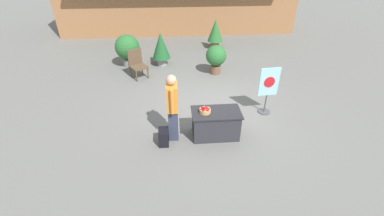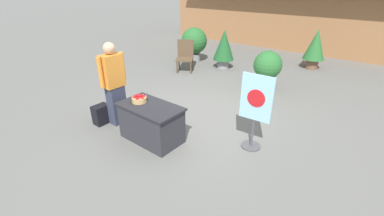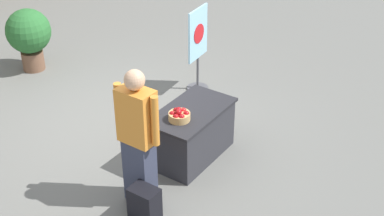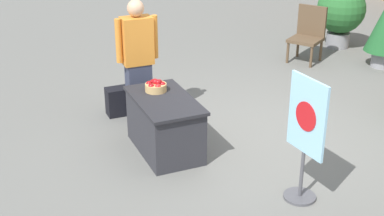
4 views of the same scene
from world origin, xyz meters
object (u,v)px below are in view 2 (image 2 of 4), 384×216
at_px(backpack, 101,114).
at_px(patio_chair, 185,55).
at_px(person_visitor, 114,84).
at_px(potted_plant_near_right, 268,67).
at_px(display_table, 151,123).
at_px(potted_plant_near_left, 194,42).
at_px(potted_plant_far_right, 315,47).
at_px(poster_board, 255,110).
at_px(apple_basket, 139,99).
at_px(potted_plant_far_left, 224,46).

relative_size(backpack, patio_chair, 0.41).
bearing_deg(patio_chair, person_visitor, -14.26).
xyz_separation_m(backpack, potted_plant_near_right, (1.94, 4.06, 0.47)).
distance_m(display_table, potted_plant_near_right, 3.88).
height_order(display_table, potted_plant_near_left, potted_plant_near_left).
distance_m(potted_plant_near_right, potted_plant_far_right, 2.96).
relative_size(person_visitor, potted_plant_near_right, 1.57).
relative_size(person_visitor, backpack, 4.17).
distance_m(poster_board, potted_plant_near_right, 3.02).
distance_m(apple_basket, potted_plant_near_left, 5.48).
bearing_deg(backpack, potted_plant_near_right, 64.46).
distance_m(person_visitor, potted_plant_near_left, 5.15).
xyz_separation_m(display_table, apple_basket, (-0.28, -0.01, 0.43)).
distance_m(poster_board, patio_chair, 4.86).
bearing_deg(potted_plant_far_right, person_visitor, -107.51).
bearing_deg(potted_plant_far_right, backpack, -108.77).
xyz_separation_m(potted_plant_near_right, potted_plant_far_right, (0.44, 2.93, 0.11)).
relative_size(display_table, potted_plant_near_left, 0.96).
height_order(backpack, poster_board, poster_board).
bearing_deg(poster_board, potted_plant_far_left, -145.96).
height_order(poster_board, potted_plant_near_left, poster_board).
bearing_deg(poster_board, person_visitor, -75.01).
bearing_deg(poster_board, display_table, -63.74).
bearing_deg(potted_plant_far_right, potted_plant_near_right, -98.45).
height_order(potted_plant_near_left, potted_plant_far_left, potted_plant_far_left).
height_order(display_table, poster_board, poster_board).
relative_size(backpack, potted_plant_near_right, 0.38).
bearing_deg(poster_board, potted_plant_near_right, -164.91).
bearing_deg(apple_basket, backpack, -167.32).
bearing_deg(backpack, display_table, 10.32).
xyz_separation_m(apple_basket, poster_board, (1.92, 0.98, -0.02)).
height_order(person_visitor, poster_board, person_visitor).
xyz_separation_m(display_table, potted_plant_near_left, (-2.80, 4.86, 0.38)).
bearing_deg(potted_plant_far_left, display_table, -73.19).
xyz_separation_m(person_visitor, backpack, (-0.25, -0.25, -0.69)).
height_order(potted_plant_far_right, potted_plant_near_left, potted_plant_far_right).
relative_size(poster_board, patio_chair, 1.37).
bearing_deg(potted_plant_near_left, potted_plant_far_right, 26.16).
bearing_deg(potted_plant_far_right, patio_chair, -138.73).
relative_size(patio_chair, potted_plant_near_right, 0.92).
relative_size(potted_plant_near_right, potted_plant_far_left, 0.84).
bearing_deg(potted_plant_far_right, potted_plant_far_left, -142.92).
relative_size(display_table, potted_plant_near_right, 1.10).
bearing_deg(potted_plant_near_right, poster_board, -70.28).
bearing_deg(potted_plant_far_right, poster_board, -84.23).
distance_m(apple_basket, patio_chair, 4.31).
distance_m(display_table, potted_plant_far_left, 5.08).
distance_m(poster_board, potted_plant_near_left, 5.89).
xyz_separation_m(potted_plant_far_right, potted_plant_far_left, (-2.51, -1.90, -0.01)).
xyz_separation_m(apple_basket, potted_plant_far_right, (1.33, 6.76, -0.01)).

